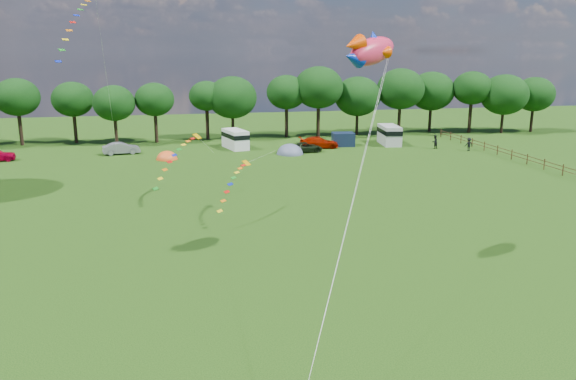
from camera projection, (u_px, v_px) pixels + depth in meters
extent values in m
plane|color=black|center=(320.00, 304.00, 28.28)|extent=(180.00, 180.00, 0.00)
cylinder|color=black|center=(21.00, 130.00, 75.41)|extent=(0.49, 0.49, 4.25)
ellipsoid|color=black|center=(17.00, 97.00, 74.37)|extent=(5.86, 5.86, 4.98)
cylinder|color=black|center=(75.00, 129.00, 77.39)|extent=(0.47, 0.47, 3.90)
ellipsoid|color=black|center=(73.00, 99.00, 76.41)|extent=(5.58, 5.58, 4.74)
cylinder|color=black|center=(116.00, 132.00, 75.65)|extent=(0.44, 0.44, 3.56)
ellipsoid|color=black|center=(114.00, 103.00, 74.72)|extent=(5.56, 5.56, 4.73)
cylinder|color=black|center=(156.00, 128.00, 77.55)|extent=(0.47, 0.47, 3.95)
ellipsoid|color=black|center=(154.00, 99.00, 76.59)|extent=(5.33, 5.33, 4.53)
cylinder|color=black|center=(207.00, 124.00, 80.62)|extent=(0.50, 0.50, 4.33)
ellipsoid|color=black|center=(206.00, 96.00, 79.65)|extent=(4.95, 4.95, 4.21)
cylinder|color=black|center=(233.00, 127.00, 81.02)|extent=(0.43, 0.43, 3.31)
ellipsoid|color=black|center=(232.00, 97.00, 79.98)|extent=(7.03, 7.03, 5.98)
cylinder|color=black|center=(287.00, 122.00, 82.67)|extent=(0.50, 0.50, 4.36)
ellipsoid|color=black|center=(287.00, 92.00, 81.62)|extent=(5.84, 5.84, 4.97)
cylinder|color=black|center=(318.00, 122.00, 82.72)|extent=(0.51, 0.51, 4.55)
ellipsoid|color=black|center=(319.00, 87.00, 81.52)|extent=(7.15, 7.15, 6.08)
cylinder|color=black|center=(357.00, 124.00, 84.78)|extent=(0.42, 0.42, 3.21)
ellipsoid|color=black|center=(358.00, 96.00, 83.77)|extent=(6.90, 6.90, 5.86)
cylinder|color=black|center=(399.00, 121.00, 85.31)|extent=(0.48, 0.48, 4.17)
ellipsoid|color=black|center=(401.00, 89.00, 84.16)|extent=(7.16, 7.16, 6.09)
cylinder|color=black|center=(430.00, 120.00, 88.37)|extent=(0.45, 0.45, 3.66)
ellipsoid|color=black|center=(432.00, 91.00, 87.29)|extent=(7.05, 7.05, 5.99)
cylinder|color=black|center=(470.00, 118.00, 86.93)|extent=(0.52, 0.52, 4.65)
ellipsoid|color=black|center=(472.00, 88.00, 85.83)|extent=(5.96, 5.96, 5.06)
cylinder|color=black|center=(502.00, 123.00, 86.78)|extent=(0.42, 0.42, 3.19)
ellipsoid|color=black|center=(504.00, 95.00, 85.74)|extent=(7.23, 7.23, 6.14)
cylinder|color=black|center=(532.00, 120.00, 88.17)|extent=(0.44, 0.44, 3.52)
ellipsoid|color=black|center=(534.00, 94.00, 87.19)|extent=(6.22, 6.22, 5.28)
cylinder|color=#472D19|center=(563.00, 170.00, 57.23)|extent=(0.12, 0.12, 1.20)
cylinder|color=#472D19|center=(573.00, 170.00, 55.72)|extent=(0.08, 3.00, 0.08)
cylinder|color=#472D19|center=(573.00, 174.00, 55.81)|extent=(0.08, 3.00, 0.08)
cylinder|color=#472D19|center=(544.00, 164.00, 60.08)|extent=(0.12, 0.12, 1.20)
cylinder|color=#472D19|center=(554.00, 164.00, 58.57)|extent=(0.08, 3.00, 0.08)
cylinder|color=#472D19|center=(553.00, 168.00, 58.67)|extent=(0.08, 3.00, 0.08)
cylinder|color=#472D19|center=(527.00, 159.00, 62.93)|extent=(0.12, 0.12, 1.20)
cylinder|color=#472D19|center=(536.00, 159.00, 61.42)|extent=(0.08, 3.00, 0.08)
cylinder|color=#472D19|center=(535.00, 162.00, 61.52)|extent=(0.08, 3.00, 0.08)
cylinder|color=#472D19|center=(512.00, 154.00, 65.78)|extent=(0.12, 0.12, 1.20)
cylinder|color=#472D19|center=(520.00, 154.00, 64.27)|extent=(0.08, 3.00, 0.08)
cylinder|color=#472D19|center=(519.00, 157.00, 64.37)|extent=(0.08, 3.00, 0.08)
cylinder|color=#472D19|center=(497.00, 150.00, 68.63)|extent=(0.12, 0.12, 1.20)
cylinder|color=#472D19|center=(505.00, 149.00, 67.12)|extent=(0.08, 3.00, 0.08)
cylinder|color=#472D19|center=(504.00, 153.00, 67.22)|extent=(0.08, 3.00, 0.08)
cylinder|color=#472D19|center=(484.00, 146.00, 71.48)|extent=(0.12, 0.12, 1.20)
cylinder|color=#472D19|center=(491.00, 145.00, 69.97)|extent=(0.08, 3.00, 0.08)
cylinder|color=#472D19|center=(491.00, 149.00, 70.07)|extent=(0.08, 3.00, 0.08)
cylinder|color=#472D19|center=(472.00, 143.00, 74.33)|extent=(0.12, 0.12, 1.20)
cylinder|color=#472D19|center=(478.00, 142.00, 72.82)|extent=(0.08, 3.00, 0.08)
cylinder|color=#472D19|center=(478.00, 145.00, 72.92)|extent=(0.08, 3.00, 0.08)
cylinder|color=#472D19|center=(461.00, 139.00, 77.18)|extent=(0.12, 0.12, 1.20)
cylinder|color=#472D19|center=(467.00, 138.00, 75.67)|extent=(0.08, 3.00, 0.08)
cylinder|color=#472D19|center=(466.00, 141.00, 75.77)|extent=(0.08, 3.00, 0.08)
cylinder|color=#472D19|center=(451.00, 136.00, 80.04)|extent=(0.12, 0.12, 1.20)
cylinder|color=#472D19|center=(456.00, 135.00, 78.53)|extent=(0.08, 3.00, 0.08)
cylinder|color=#472D19|center=(456.00, 138.00, 78.62)|extent=(0.08, 3.00, 0.08)
cylinder|color=#472D19|center=(441.00, 133.00, 82.89)|extent=(0.12, 0.12, 1.20)
cylinder|color=#472D19|center=(446.00, 132.00, 81.38)|extent=(0.08, 3.00, 0.08)
cylinder|color=#472D19|center=(446.00, 135.00, 81.47)|extent=(0.08, 3.00, 0.08)
imported|color=gray|center=(121.00, 148.00, 69.10)|extent=(4.35, 2.26, 1.46)
imported|color=#9D1500|center=(319.00, 143.00, 73.37)|extent=(5.07, 2.34, 1.49)
imported|color=black|center=(305.00, 147.00, 70.45)|extent=(4.79, 2.53, 1.26)
cube|color=white|center=(235.00, 139.00, 73.11)|extent=(3.20, 5.24, 2.44)
cube|color=black|center=(235.00, 135.00, 72.99)|extent=(3.27, 5.34, 0.58)
cylinder|color=black|center=(240.00, 148.00, 71.98)|extent=(0.73, 0.41, 0.69)
cylinder|color=black|center=(231.00, 144.00, 74.67)|extent=(0.73, 0.41, 0.69)
cube|color=#BAB9BC|center=(389.00, 135.00, 76.30)|extent=(2.82, 5.37, 2.57)
cube|color=black|center=(390.00, 131.00, 76.17)|extent=(2.87, 5.48, 0.61)
cylinder|color=black|center=(392.00, 144.00, 74.95)|extent=(0.75, 0.36, 0.72)
cylinder|color=black|center=(386.00, 140.00, 78.09)|extent=(0.75, 0.36, 0.72)
ellipsoid|color=#F95A1E|center=(167.00, 159.00, 65.98)|extent=(2.42, 2.78, 1.99)
cylinder|color=#F95A1E|center=(167.00, 159.00, 65.97)|extent=(2.54, 2.54, 0.08)
ellipsoid|color=slate|center=(290.00, 154.00, 69.41)|extent=(3.20, 3.67, 2.50)
cylinder|color=slate|center=(290.00, 154.00, 69.40)|extent=(3.36, 3.36, 0.08)
cube|color=#111D35|center=(343.00, 139.00, 75.15)|extent=(3.10, 2.64, 1.78)
ellipsoid|color=#EA274D|center=(372.00, 51.00, 29.95)|extent=(3.77, 3.03, 2.08)
ellipsoid|color=yellow|center=(372.00, 54.00, 29.99)|extent=(2.36, 1.88, 1.14)
cone|color=#F64100|center=(353.00, 45.00, 28.83)|extent=(1.57, 1.45, 1.09)
cone|color=#082AC8|center=(353.00, 58.00, 28.98)|extent=(1.57, 1.45, 1.09)
cone|color=#082AC8|center=(374.00, 38.00, 29.86)|extent=(1.13, 1.19, 0.93)
sphere|color=white|center=(381.00, 47.00, 31.00)|extent=(0.35, 0.35, 0.35)
sphere|color=black|center=(381.00, 48.00, 31.10)|extent=(0.17, 0.17, 0.17)
cube|color=orange|center=(88.00, 1.00, 48.36)|extent=(0.56, 0.54, 0.12)
cube|color=yellow|center=(84.00, 5.00, 47.92)|extent=(0.56, 0.54, 0.13)
cube|color=#198C1E|center=(80.00, 9.00, 47.50)|extent=(0.56, 0.53, 0.14)
cube|color=#0C1EB2|center=(76.00, 15.00, 47.10)|extent=(0.56, 0.53, 0.15)
cube|color=red|center=(73.00, 22.00, 46.72)|extent=(0.55, 0.53, 0.15)
cube|color=orange|center=(69.00, 30.00, 46.36)|extent=(0.55, 0.52, 0.16)
cube|color=yellow|center=(65.00, 40.00, 46.01)|extent=(0.55, 0.52, 0.17)
cube|color=#198C1E|center=(62.00, 50.00, 45.69)|extent=(0.54, 0.51, 0.18)
cube|color=#0C1EB2|center=(58.00, 61.00, 45.38)|extent=(0.54, 0.51, 0.19)
cube|color=#D09F00|center=(197.00, 136.00, 48.81)|extent=(0.85, 0.88, 0.42)
cube|color=red|center=(193.00, 138.00, 48.33)|extent=(0.54, 0.66, 0.12)
cube|color=orange|center=(188.00, 141.00, 47.86)|extent=(0.54, 0.65, 0.13)
cube|color=yellow|center=(184.00, 145.00, 47.41)|extent=(0.54, 0.65, 0.14)
cube|color=#198C1E|center=(179.00, 149.00, 46.97)|extent=(0.53, 0.65, 0.15)
cube|color=#0C1EB2|center=(174.00, 155.00, 46.56)|extent=(0.53, 0.65, 0.16)
cube|color=red|center=(170.00, 162.00, 46.16)|extent=(0.52, 0.64, 0.17)
cube|color=orange|center=(165.00, 170.00, 45.79)|extent=(0.52, 0.64, 0.18)
cube|color=yellow|center=(160.00, 179.00, 45.43)|extent=(0.51, 0.64, 0.19)
cube|color=#198C1E|center=(156.00, 189.00, 45.10)|extent=(0.51, 0.63, 0.20)
cube|color=#D09305|center=(246.00, 163.00, 43.74)|extent=(0.77, 0.77, 0.36)
cube|color=red|center=(243.00, 165.00, 43.18)|extent=(0.52, 0.54, 0.10)
cube|color=orange|center=(240.00, 168.00, 42.64)|extent=(0.52, 0.54, 0.11)
cube|color=yellow|center=(237.00, 172.00, 42.11)|extent=(0.52, 0.54, 0.12)
cube|color=#198C1E|center=(234.00, 178.00, 41.60)|extent=(0.51, 0.54, 0.13)
cube|color=#0C1EB2|center=(230.00, 184.00, 41.11)|extent=(0.51, 0.53, 0.14)
cube|color=red|center=(227.00, 192.00, 40.64)|extent=(0.51, 0.53, 0.15)
cube|color=orange|center=(223.00, 201.00, 40.19)|extent=(0.50, 0.53, 0.16)
cube|color=yellow|center=(220.00, 211.00, 39.75)|extent=(0.50, 0.52, 0.16)
imported|color=black|center=(435.00, 142.00, 73.01)|extent=(1.00, 0.83, 1.78)
imported|color=black|center=(469.00, 144.00, 71.43)|extent=(1.12, 0.57, 1.69)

